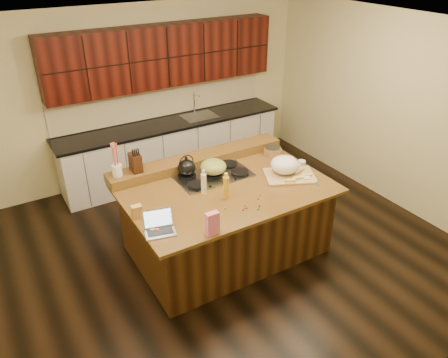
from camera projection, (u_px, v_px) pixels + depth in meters
room at (226, 154)px, 4.94m from camera, size 5.52×5.02×2.72m
island at (226, 219)px, 5.37m from camera, size 2.40×1.60×0.92m
back_ledge at (198, 159)px, 5.65m from camera, size 2.40×0.30×0.12m
cooktop at (214, 175)px, 5.37m from camera, size 0.92×0.52×0.05m
back_counter at (170, 118)px, 6.93m from camera, size 3.70×0.66×2.40m
kettle at (187, 167)px, 5.27m from camera, size 0.28×0.28×0.20m
green_bowl at (213, 167)px, 5.31m from camera, size 0.41×0.41×0.18m
laptop at (159, 226)px, 4.36m from camera, size 0.35×0.30×0.21m
oil_bottle at (226, 188)px, 4.86m from camera, size 0.08×0.08×0.27m
vinegar_bottle at (204, 184)px, 4.96m from camera, size 0.07×0.07×0.25m
wooden_tray at (286, 167)px, 5.35m from camera, size 0.73×0.65×0.24m
ramekin_a at (306, 178)px, 5.28m from camera, size 0.13×0.13×0.04m
ramekin_b at (302, 162)px, 5.66m from camera, size 0.11×0.11×0.04m
ramekin_c at (297, 166)px, 5.57m from camera, size 0.12×0.12×0.04m
strainer_bowl at (273, 151)px, 5.90m from camera, size 0.31×0.31×0.09m
kitchen_timer at (318, 182)px, 5.17m from camera, size 0.10×0.10×0.07m
pink_bag at (212, 223)px, 4.27m from camera, size 0.13×0.07×0.25m
candy_plate at (155, 228)px, 4.40m from camera, size 0.19×0.19×0.01m
package_box at (137, 212)px, 4.54m from camera, size 0.11×0.08×0.15m
utensil_crock at (117, 170)px, 5.10m from camera, size 0.14×0.14×0.14m
knife_block at (135, 163)px, 5.19m from camera, size 0.11×0.18×0.22m
gumdrop_0 at (243, 210)px, 4.69m from camera, size 0.02×0.02×0.02m
gumdrop_1 at (225, 208)px, 4.72m from camera, size 0.02×0.02×0.02m
gumdrop_2 at (245, 206)px, 4.77m from camera, size 0.02×0.02×0.02m
gumdrop_3 at (244, 208)px, 4.73m from camera, size 0.02×0.02×0.02m
gumdrop_4 at (260, 195)px, 4.96m from camera, size 0.02×0.02×0.02m
gumdrop_5 at (258, 199)px, 4.89m from camera, size 0.02×0.02×0.02m
gumdrop_6 at (247, 208)px, 4.73m from camera, size 0.02×0.02×0.02m
gumdrop_7 at (258, 209)px, 4.71m from camera, size 0.02×0.02×0.02m
gumdrop_8 at (260, 206)px, 4.77m from camera, size 0.02×0.02×0.02m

